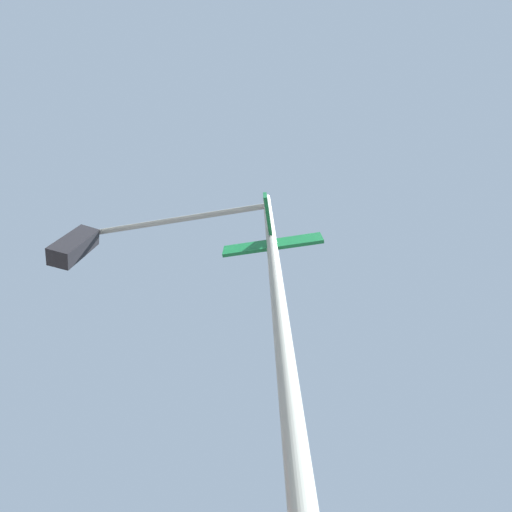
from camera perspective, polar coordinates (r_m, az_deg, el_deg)
traffic_signal_near at (r=3.14m, az=-21.25°, el=-0.87°), size 2.00×3.27×5.72m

